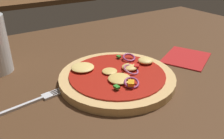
% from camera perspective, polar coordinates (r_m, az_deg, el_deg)
% --- Properties ---
extents(dining_table, '(1.32, 0.96, 0.03)m').
position_cam_1_polar(dining_table, '(0.52, 7.15, -3.96)').
color(dining_table, '#4C301C').
rests_on(dining_table, ground).
extents(pizza, '(0.25, 0.25, 0.03)m').
position_cam_1_polar(pizza, '(0.51, 1.24, -1.77)').
color(pizza, tan).
rests_on(pizza, dining_table).
extents(fork, '(0.17, 0.03, 0.00)m').
position_cam_1_polar(fork, '(0.46, -19.59, -7.74)').
color(fork, silver).
rests_on(fork, dining_table).
extents(napkin, '(0.16, 0.15, 0.00)m').
position_cam_1_polar(napkin, '(0.65, 17.53, 2.73)').
color(napkin, '#B21E1E').
rests_on(napkin, dining_table).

